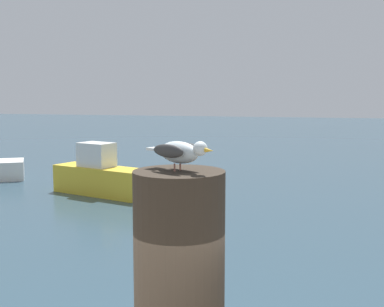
{
  "coord_description": "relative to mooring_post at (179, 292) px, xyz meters",
  "views": [
    {
      "loc": [
        1.47,
        -2.5,
        3.15
      ],
      "look_at": [
        0.86,
        -0.02,
        2.84
      ],
      "focal_mm": 48.34,
      "sensor_mm": 36.0,
      "label": 1
    }
  ],
  "objects": [
    {
      "name": "boat_yellow",
      "position": [
        -5.44,
        12.06,
        -1.67
      ],
      "size": [
        4.02,
        2.12,
        1.58
      ],
      "color": "yellow",
      "rests_on": "ground_plane"
    },
    {
      "name": "seagull",
      "position": [
        0.01,
        -0.0,
        0.66
      ],
      "size": [
        0.36,
        0.24,
        0.14
      ],
      "color": "tan",
      "rests_on": "mooring_post"
    },
    {
      "name": "mooring_post",
      "position": [
        0.0,
        0.0,
        0.0
      ],
      "size": [
        0.42,
        0.42,
        1.14
      ],
      "primitive_type": "cylinder",
      "color": "#382D23",
      "rests_on": "harbor_quay"
    }
  ]
}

